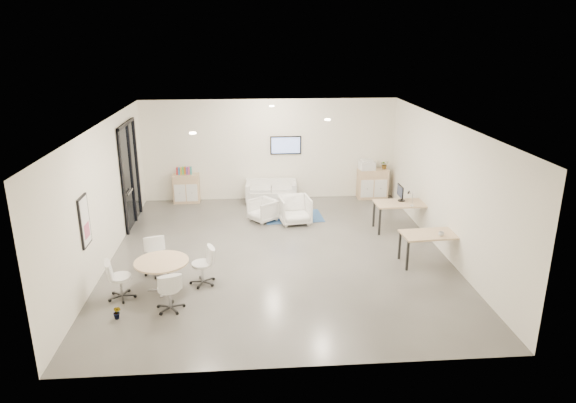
# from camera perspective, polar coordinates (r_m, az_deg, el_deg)

# --- Properties ---
(room_shell) EXTENTS (9.60, 10.60, 4.80)m
(room_shell) POSITION_cam_1_polar(r_m,az_deg,el_deg) (12.02, -1.07, 1.18)
(room_shell) COLOR #4E4C47
(room_shell) RESTS_ON ground
(glass_door) EXTENTS (0.09, 1.90, 2.85)m
(glass_door) POSITION_cam_1_polar(r_m,az_deg,el_deg) (14.81, -17.15, 3.23)
(glass_door) COLOR black
(glass_door) RESTS_ON room_shell
(artwork) EXTENTS (0.05, 0.54, 1.04)m
(artwork) POSITION_cam_1_polar(r_m,az_deg,el_deg) (11.00, -21.66, -2.07)
(artwork) COLOR black
(artwork) RESTS_ON room_shell
(wall_tv) EXTENTS (0.98, 0.06, 0.58)m
(wall_tv) POSITION_cam_1_polar(r_m,az_deg,el_deg) (16.33, -0.26, 6.27)
(wall_tv) COLOR black
(wall_tv) RESTS_ON room_shell
(ceiling_spots) EXTENTS (3.14, 4.14, 0.03)m
(ceiling_spots) POSITION_cam_1_polar(r_m,az_deg,el_deg) (12.47, -2.28, 9.24)
(ceiling_spots) COLOR #FFEAC6
(ceiling_spots) RESTS_ON room_shell
(sideboard_left) EXTENTS (0.82, 0.42, 0.92)m
(sideboard_left) POSITION_cam_1_polar(r_m,az_deg,el_deg) (16.53, -11.22, 1.44)
(sideboard_left) COLOR tan
(sideboard_left) RESTS_ON room_shell
(sideboard_right) EXTENTS (0.96, 0.46, 0.96)m
(sideboard_right) POSITION_cam_1_polar(r_m,az_deg,el_deg) (16.86, 9.36, 1.95)
(sideboard_right) COLOR tan
(sideboard_right) RESTS_ON room_shell
(books) EXTENTS (0.47, 0.14, 0.22)m
(books) POSITION_cam_1_polar(r_m,az_deg,el_deg) (16.39, -11.48, 3.35)
(books) COLOR red
(books) RESTS_ON sideboard_left
(printer) EXTENTS (0.52, 0.45, 0.33)m
(printer) POSITION_cam_1_polar(r_m,az_deg,el_deg) (16.65, 8.77, 4.05)
(printer) COLOR white
(printer) RESTS_ON sideboard_right
(loveseat) EXTENTS (1.64, 0.90, 0.59)m
(loveseat) POSITION_cam_1_polar(r_m,az_deg,el_deg) (16.31, -1.86, 1.06)
(loveseat) COLOR silver
(loveseat) RESTS_ON room_shell
(blue_rug) EXTENTS (1.75, 1.23, 0.01)m
(blue_rug) POSITION_cam_1_polar(r_m,az_deg,el_deg) (15.04, 0.60, -1.69)
(blue_rug) COLOR navy
(blue_rug) RESTS_ON room_shell
(armchair_left) EXTENTS (0.92, 0.92, 0.70)m
(armchair_left) POSITION_cam_1_polar(r_m,az_deg,el_deg) (14.63, -2.80, -0.86)
(armchair_left) COLOR silver
(armchair_left) RESTS_ON room_shell
(armchair_right) EXTENTS (0.93, 0.88, 0.85)m
(armchair_right) POSITION_cam_1_polar(r_m,az_deg,el_deg) (14.42, 0.77, -0.80)
(armchair_right) COLOR silver
(armchair_right) RESTS_ON room_shell
(desk_rear) EXTENTS (1.52, 0.78, 0.78)m
(desk_rear) POSITION_cam_1_polar(r_m,az_deg,el_deg) (14.16, 12.64, -0.43)
(desk_rear) COLOR tan
(desk_rear) RESTS_ON room_shell
(desk_front) EXTENTS (1.49, 0.82, 0.75)m
(desk_front) POSITION_cam_1_polar(r_m,az_deg,el_deg) (12.26, 15.81, -3.76)
(desk_front) COLOR tan
(desk_front) RESTS_ON room_shell
(monitor) EXTENTS (0.20, 0.50, 0.44)m
(monitor) POSITION_cam_1_polar(r_m,az_deg,el_deg) (14.19, 12.39, 0.97)
(monitor) COLOR black
(monitor) RESTS_ON desk_rear
(round_table) EXTENTS (1.11, 1.11, 0.68)m
(round_table) POSITION_cam_1_polar(r_m,az_deg,el_deg) (10.93, -13.86, -6.84)
(round_table) COLOR tan
(round_table) RESTS_ON room_shell
(meeting_chairs) EXTENTS (2.32, 2.32, 0.82)m
(meeting_chairs) POSITION_cam_1_polar(r_m,az_deg,el_deg) (11.00, -13.79, -7.69)
(meeting_chairs) COLOR white
(meeting_chairs) RESTS_ON room_shell
(plant_cabinet) EXTENTS (0.28, 0.31, 0.23)m
(plant_cabinet) POSITION_cam_1_polar(r_m,az_deg,el_deg) (16.83, 10.67, 3.95)
(plant_cabinet) COLOR #3F7F3F
(plant_cabinet) RESTS_ON sideboard_right
(plant_floor) EXTENTS (0.24, 0.31, 0.12)m
(plant_floor) POSITION_cam_1_polar(r_m,az_deg,el_deg) (10.37, -18.42, -11.97)
(plant_floor) COLOR #3F7F3F
(plant_floor) RESTS_ON room_shell
(cup) EXTENTS (0.14, 0.12, 0.12)m
(cup) POSITION_cam_1_polar(r_m,az_deg,el_deg) (12.12, 16.67, -3.42)
(cup) COLOR white
(cup) RESTS_ON desk_front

